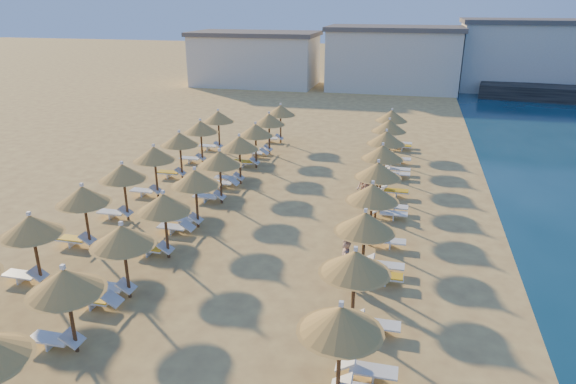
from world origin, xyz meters
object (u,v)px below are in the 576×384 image
(beachgoer_b, at_px, (363,188))
(beachgoer_c, at_px, (366,192))
(parasol_row_west, at_px, (195,179))
(parasol_row_east, at_px, (372,194))
(beachgoer_a, at_px, (345,262))

(beachgoer_b, height_order, beachgoer_c, beachgoer_c)
(parasol_row_west, relative_size, beachgoer_b, 21.20)
(parasol_row_east, distance_m, beachgoer_a, 3.93)
(parasol_row_east, relative_size, parasol_row_west, 1.00)
(parasol_row_east, height_order, beachgoer_a, parasol_row_east)
(beachgoer_a, bearing_deg, parasol_row_west, -120.66)
(parasol_row_east, bearing_deg, beachgoer_a, -100.15)
(beachgoer_b, relative_size, beachgoer_c, 0.98)
(beachgoer_c, bearing_deg, parasol_row_east, -32.23)
(parasol_row_east, xyz_separation_m, beachgoer_c, (-0.61, 4.50, -1.63))
(beachgoer_c, bearing_deg, beachgoer_a, -40.13)
(parasol_row_west, xyz_separation_m, beachgoer_b, (7.30, 5.12, -1.64))
(parasol_row_east, bearing_deg, parasol_row_west, 180.00)
(beachgoer_c, bearing_deg, parasol_row_west, -99.05)
(parasol_row_west, bearing_deg, beachgoer_a, -25.46)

